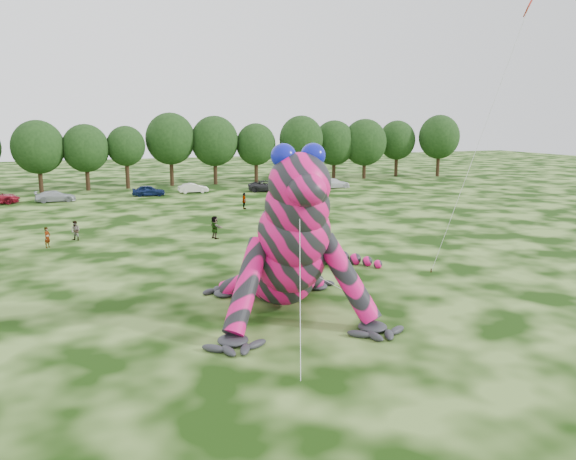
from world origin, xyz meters
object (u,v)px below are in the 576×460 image
at_px(tree_10, 171,149).
at_px(tree_16, 397,148).
at_px(tree_17, 439,146).
at_px(car_3, 55,196).
at_px(tree_7, 39,157).
at_px(tree_12, 256,153).
at_px(tree_8, 86,157).
at_px(car_7, 333,183).
at_px(car_4, 149,191).
at_px(spectator_0, 47,237).
at_px(spectator_3, 244,201).
at_px(tree_13, 301,149).
at_px(inflatable_gecko, 277,222).
at_px(tree_15, 365,149).
at_px(tree_14, 334,150).
at_px(spectator_1, 76,231).
at_px(flying_kite, 522,26).
at_px(car_5, 193,188).
at_px(car_6, 268,186).
at_px(spectator_5, 215,227).
at_px(tree_9, 127,157).

relative_size(tree_10, tree_16, 1.12).
height_order(tree_17, car_3, tree_17).
xyz_separation_m(tree_7, tree_12, (30.09, 0.94, -0.25)).
distance_m(tree_8, tree_16, 49.72).
distance_m(tree_16, car_7, 21.35).
bearing_deg(tree_10, car_4, -113.88).
distance_m(tree_7, spectator_0, 35.98).
distance_m(tree_17, car_7, 25.88).
relative_size(spectator_3, spectator_0, 1.12).
bearing_deg(tree_10, tree_16, 1.20).
bearing_deg(tree_17, spectator_3, -150.71).
height_order(tree_10, tree_13, tree_10).
bearing_deg(inflatable_gecko, spectator_3, 83.33).
height_order(tree_13, tree_15, tree_13).
relative_size(tree_10, spectator_3, 5.94).
bearing_deg(car_7, tree_14, -29.94).
relative_size(tree_15, car_4, 2.38).
bearing_deg(tree_13, spectator_1, -134.11).
height_order(flying_kite, car_5, flying_kite).
bearing_deg(car_3, tree_8, -21.68).
distance_m(tree_13, tree_14, 6.54).
xyz_separation_m(car_6, spectator_5, (-13.66, -27.44, 0.20)).
distance_m(inflatable_gecko, spectator_3, 31.57).
bearing_deg(tree_13, tree_16, 6.99).
bearing_deg(inflatable_gecko, spectator_0, 130.11).
bearing_deg(flying_kite, spectator_0, 144.34).
height_order(flying_kite, tree_17, flying_kite).
relative_size(tree_17, spectator_1, 6.50).
bearing_deg(flying_kite, tree_13, 80.88).
xyz_separation_m(tree_9, tree_10, (6.33, 1.23, 0.91)).
xyz_separation_m(tree_16, spectator_5, (-40.75, -39.43, -3.76)).
distance_m(tree_10, tree_15, 31.09).
relative_size(tree_16, spectator_0, 5.96).
bearing_deg(car_3, spectator_1, -175.64).
height_order(car_3, car_5, car_3).
height_order(tree_10, spectator_1, tree_10).
bearing_deg(car_7, tree_8, 69.05).
bearing_deg(car_6, car_7, -77.51).
distance_m(tree_9, tree_12, 18.95).
bearing_deg(tree_15, spectator_0, -141.66).
xyz_separation_m(tree_12, car_7, (8.14, -10.24, -3.78)).
distance_m(car_4, spectator_5, 28.34).
bearing_deg(tree_16, spectator_3, -143.27).
distance_m(tree_16, spectator_5, 56.83).
xyz_separation_m(car_7, spectator_3, (-16.98, -13.71, 0.18)).
xyz_separation_m(car_3, car_6, (26.42, 0.53, 0.07)).
xyz_separation_m(tree_7, spectator_1, (4.21, -33.72, -3.95)).
bearing_deg(tree_8, car_7, -16.33).
xyz_separation_m(car_3, spectator_1, (2.19, -23.77, 0.14)).
height_order(car_5, spectator_1, spectator_1).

